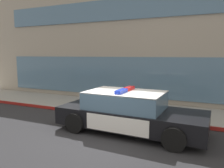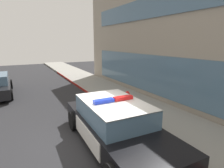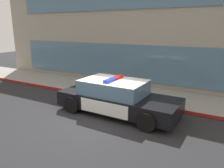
{
  "view_description": "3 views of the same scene",
  "coord_description": "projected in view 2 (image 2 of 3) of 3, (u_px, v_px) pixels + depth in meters",
  "views": [
    {
      "loc": [
        3.0,
        -6.14,
        2.63
      ],
      "look_at": [
        -0.73,
        2.05,
        1.42
      ],
      "focal_mm": 35.19,
      "sensor_mm": 36.0,
      "label": 1
    },
    {
      "loc": [
        5.13,
        -1.85,
        3.18
      ],
      "look_at": [
        -1.7,
        1.79,
        1.4
      ],
      "focal_mm": 29.41,
      "sensor_mm": 36.0,
      "label": 2
    },
    {
      "loc": [
        4.44,
        -6.7,
        3.44
      ],
      "look_at": [
        -0.05,
        1.34,
        1.03
      ],
      "focal_mm": 34.7,
      "sensor_mm": 36.0,
      "label": 3
    }
  ],
  "objects": [
    {
      "name": "police_cruiser",
      "position": [
        116.0,
        124.0,
        5.74
      ],
      "size": [
        5.01,
        2.21,
        1.49
      ],
      "rotation": [
        0.0,
        0.0,
        -0.03
      ],
      "color": "black",
      "rests_on": "ground"
    },
    {
      "name": "fire_hydrant",
      "position": [
        127.0,
        99.0,
        8.86
      ],
      "size": [
        0.34,
        0.39,
        0.73
      ],
      "color": "red",
      "rests_on": "sidewalk"
    },
    {
      "name": "curb_red_paint",
      "position": [
        138.0,
        127.0,
        6.88
      ],
      "size": [
        28.8,
        0.04,
        0.14
      ],
      "primitive_type": "cube",
      "color": "maroon",
      "rests_on": "ground"
    },
    {
      "name": "sidewalk",
      "position": [
        166.0,
        120.0,
        7.51
      ],
      "size": [
        48.0,
        2.71,
        0.15
      ],
      "primitive_type": "cube",
      "color": "gray",
      "rests_on": "ground"
    },
    {
      "name": "ground",
      "position": [
        88.0,
        142.0,
        5.98
      ],
      "size": [
        48.0,
        48.0,
        0.0
      ],
      "primitive_type": "plane",
      "color": "#262628"
    }
  ]
}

